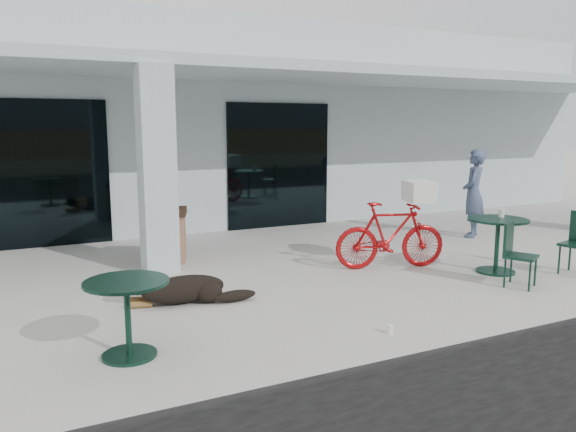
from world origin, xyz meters
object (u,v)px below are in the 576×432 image
person (474,193)px  trash_receptacle (171,235)px  cafe_table_far (497,246)px  cafe_chair_far_a (521,256)px  dog (184,288)px  cafe_table_near (128,319)px  bicycle (390,235)px

person → trash_receptacle: (-5.99, 0.60, -0.43)m
cafe_table_far → cafe_chair_far_a: size_ratio=1.00×
cafe_table_far → cafe_chair_far_a: bearing=-112.6°
dog → person: bearing=28.5°
cafe_table_far → cafe_chair_far_a: 0.78m
dog → cafe_table_far: 4.76m
cafe_table_far → person: size_ratio=0.50×
cafe_table_near → trash_receptacle: 3.85m
cafe_chair_far_a → trash_receptacle: (-4.00, 3.57, 0.00)m
cafe_chair_far_a → person: person is taller
bicycle → cafe_table_near: bicycle is taller
cafe_chair_far_a → person: bearing=28.1°
dog → cafe_table_near: cafe_table_near is taller
bicycle → trash_receptacle: bearing=74.0°
bicycle → cafe_table_far: size_ratio=1.97×
dog → trash_receptacle: trash_receptacle is taller
cafe_table_far → trash_receptacle: size_ratio=0.99×
dog → cafe_table_far: cafe_table_far is taller
cafe_table_far → trash_receptacle: bearing=146.5°
dog → cafe_chair_far_a: bearing=-2.8°
cafe_chair_far_a → trash_receptacle: size_ratio=1.00×
dog → cafe_table_far: bearing=6.6°
cafe_table_near → cafe_chair_far_a: 5.35m
bicycle → cafe_chair_far_a: size_ratio=1.97×
person → trash_receptacle: bearing=-46.9°
bicycle → dog: size_ratio=1.43×
cafe_chair_far_a → person: size_ratio=0.51×
dog → cafe_chair_far_a: cafe_chair_far_a is taller
dog → cafe_table_far: size_ratio=1.38×
bicycle → cafe_table_far: (1.31, -0.92, -0.11)m
bicycle → trash_receptacle: (-2.99, 1.93, -0.08)m
person → cafe_table_near: bearing=-18.9°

